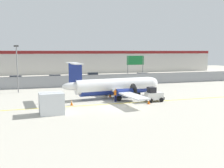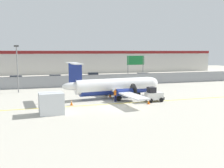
% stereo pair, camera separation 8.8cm
% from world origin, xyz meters
% --- Properties ---
extents(ground_plane, '(140.00, 140.00, 0.01)m').
position_xyz_m(ground_plane, '(0.00, 2.00, 0.00)').
color(ground_plane, '#B7B2A3').
extents(perimeter_fence, '(98.00, 0.10, 2.10)m').
position_xyz_m(perimeter_fence, '(0.00, 18.00, 1.12)').
color(perimeter_fence, gray).
rests_on(perimeter_fence, ground).
extents(parking_lot_strip, '(98.00, 17.00, 0.12)m').
position_xyz_m(parking_lot_strip, '(0.00, 29.50, 0.06)').
color(parking_lot_strip, '#38383A').
rests_on(parking_lot_strip, ground).
extents(background_building, '(91.00, 8.10, 6.50)m').
position_xyz_m(background_building, '(0.00, 47.99, 3.26)').
color(background_building, beige).
rests_on(background_building, ground).
extents(commuter_airplane, '(14.12, 16.08, 4.92)m').
position_xyz_m(commuter_airplane, '(1.54, 5.72, 1.60)').
color(commuter_airplane, white).
rests_on(commuter_airplane, ground).
extents(baggage_tug, '(2.36, 1.43, 1.88)m').
position_xyz_m(baggage_tug, '(5.36, 1.84, 0.86)').
color(baggage_tug, silver).
rests_on(baggage_tug, ground).
extents(ground_crew_worker, '(0.53, 0.45, 1.70)m').
position_xyz_m(ground_crew_worker, '(0.72, 3.17, 0.95)').
color(ground_crew_worker, '#191E4C').
rests_on(ground_crew_worker, ground).
extents(cargo_container, '(2.54, 2.17, 2.20)m').
position_xyz_m(cargo_container, '(-7.39, -0.94, 1.10)').
color(cargo_container, silver).
rests_on(cargo_container, ground).
extents(traffic_cone_near_left, '(0.36, 0.36, 0.64)m').
position_xyz_m(traffic_cone_near_left, '(7.09, 7.26, 0.31)').
color(traffic_cone_near_left, orange).
rests_on(traffic_cone_near_left, ground).
extents(traffic_cone_near_right, '(0.36, 0.36, 0.64)m').
position_xyz_m(traffic_cone_near_right, '(0.93, 6.42, 0.31)').
color(traffic_cone_near_right, orange).
rests_on(traffic_cone_near_right, ground).
extents(traffic_cone_far_left, '(0.36, 0.36, 0.64)m').
position_xyz_m(traffic_cone_far_left, '(4.16, 0.69, 0.31)').
color(traffic_cone_far_left, orange).
rests_on(traffic_cone_far_left, ground).
extents(traffic_cone_far_right, '(0.36, 0.36, 0.64)m').
position_xyz_m(traffic_cone_far_right, '(-4.90, 2.61, 0.31)').
color(traffic_cone_far_right, orange).
rests_on(traffic_cone_far_right, ground).
extents(parked_car_0, '(4.25, 2.10, 1.58)m').
position_xyz_m(parked_car_0, '(-12.93, 25.18, 0.89)').
color(parked_car_0, red).
rests_on(parked_car_0, parking_lot_strip).
extents(parked_car_1, '(4.35, 2.33, 1.58)m').
position_xyz_m(parked_car_1, '(-5.28, 24.41, 0.89)').
color(parked_car_1, gray).
rests_on(parked_car_1, parking_lot_strip).
extents(parked_car_2, '(4.30, 2.22, 1.58)m').
position_xyz_m(parked_car_2, '(3.17, 27.92, 0.89)').
color(parked_car_2, silver).
rests_on(parked_car_2, parking_lot_strip).
extents(parked_car_3, '(4.35, 2.33, 1.58)m').
position_xyz_m(parked_car_3, '(13.08, 23.32, 0.89)').
color(parked_car_3, black).
rests_on(parked_car_3, parking_lot_strip).
extents(apron_light_pole, '(0.70, 0.30, 7.27)m').
position_xyz_m(apron_light_pole, '(-11.64, 14.20, 4.30)').
color(apron_light_pole, slate).
rests_on(apron_light_pole, ground).
extents(highway_sign, '(3.60, 0.14, 5.50)m').
position_xyz_m(highway_sign, '(9.95, 19.61, 4.14)').
color(highway_sign, slate).
rests_on(highway_sign, ground).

